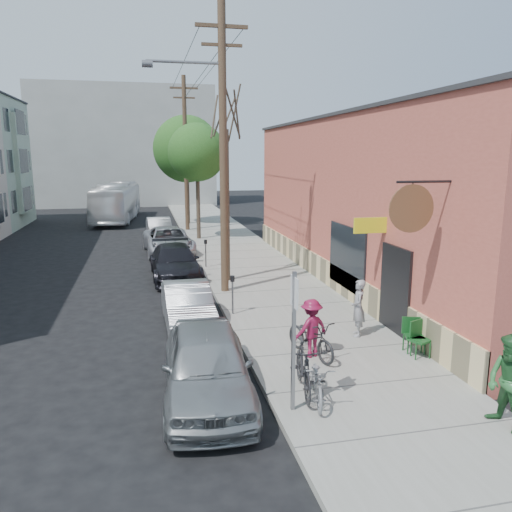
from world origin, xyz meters
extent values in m
plane|color=black|center=(0.00, 0.00, 0.00)|extent=(120.00, 120.00, 0.00)
cube|color=gray|center=(4.25, 11.00, 0.07)|extent=(4.50, 58.00, 0.15)
cube|color=#BB5545|center=(9.00, 5.00, 3.25)|extent=(5.00, 20.00, 6.50)
cube|color=#2B2B2D|center=(9.00, 5.00, 6.55)|extent=(5.20, 20.20, 0.12)
cube|color=beige|center=(6.48, 5.00, 0.55)|extent=(0.10, 20.00, 1.10)
cube|color=black|center=(6.47, -1.00, 1.30)|extent=(0.10, 1.60, 2.60)
cube|color=black|center=(6.47, 2.50, 1.60)|extent=(0.08, 3.00, 2.20)
cylinder|color=brown|center=(5.55, -3.20, 3.90)|extent=(1.10, 0.06, 1.10)
cube|color=yellow|center=(6.00, -0.20, 3.10)|extent=(1.00, 0.08, 0.45)
cube|color=#9EAF94|center=(-9.25, 26.00, 4.50)|extent=(1.10, 3.20, 7.00)
cube|color=#9D9E9A|center=(-2.00, 42.00, 6.00)|extent=(18.00, 8.00, 12.00)
cube|color=slate|center=(2.35, -4.72, 1.55)|extent=(0.07, 0.07, 2.80)
cube|color=silver|center=(2.35, -4.72, 2.55)|extent=(0.02, 0.45, 0.60)
cylinder|color=slate|center=(2.25, 1.53, 0.70)|extent=(0.06, 0.06, 1.10)
cylinder|color=black|center=(2.25, 1.53, 1.30)|extent=(0.14, 0.14, 0.18)
cylinder|color=slate|center=(2.25, 8.49, 0.70)|extent=(0.06, 0.06, 1.10)
cylinder|color=black|center=(2.25, 8.49, 1.30)|extent=(0.14, 0.14, 0.18)
cylinder|color=#503A28|center=(2.45, 4.34, 5.15)|extent=(0.28, 0.28, 10.00)
cube|color=#503A28|center=(2.45, 4.34, 9.35)|extent=(1.80, 0.12, 0.12)
cube|color=#503A28|center=(2.45, 4.34, 8.75)|extent=(1.40, 0.10, 0.10)
cylinder|color=slate|center=(-0.05, 4.34, 8.05)|extent=(0.35, 0.24, 0.24)
cylinder|color=#503A28|center=(2.45, 20.38, 5.15)|extent=(0.28, 0.28, 10.00)
cube|color=#503A28|center=(2.45, 20.38, 9.35)|extent=(1.80, 0.12, 0.12)
cube|color=#503A28|center=(2.45, 20.38, 8.75)|extent=(1.40, 0.10, 0.10)
cylinder|color=#44392C|center=(2.80, 5.94, 3.11)|extent=(0.24, 0.24, 5.91)
cylinder|color=#44392C|center=(2.80, 16.54, 2.56)|extent=(0.24, 0.24, 4.82)
sphere|color=#2B5F21|center=(2.80, 16.54, 5.27)|extent=(3.41, 3.41, 3.41)
cylinder|color=#44392C|center=(2.80, 23.62, 2.69)|extent=(0.24, 0.24, 5.08)
sphere|color=#2B5F21|center=(2.80, 23.62, 5.55)|extent=(4.81, 4.81, 4.81)
imported|color=gray|center=(5.31, -1.13, 0.95)|extent=(0.55, 0.67, 1.59)
imported|color=#27622F|center=(5.97, -6.24, 1.04)|extent=(0.80, 0.96, 1.78)
imported|color=maroon|center=(3.56, -2.24, 0.89)|extent=(1.08, 0.83, 1.47)
imported|color=black|center=(3.56, -2.24, 0.64)|extent=(1.17, 1.96, 0.97)
imported|color=black|center=(2.77, -4.07, 0.70)|extent=(0.81, 1.90, 1.11)
imported|color=slate|center=(2.96, -4.48, 0.58)|extent=(0.96, 1.72, 0.86)
imported|color=gray|center=(0.80, -3.64, 0.77)|extent=(2.10, 4.60, 1.53)
imported|color=#919498|center=(0.80, 1.07, 0.65)|extent=(1.47, 3.95, 1.29)
imported|color=black|center=(0.80, 7.23, 0.69)|extent=(2.07, 4.83, 1.39)
imported|color=#AAABB2|center=(0.80, 12.65, 0.70)|extent=(2.67, 5.21, 1.41)
imported|color=#939599|center=(0.48, 17.68, 0.66)|extent=(1.62, 4.07, 1.32)
imported|color=white|center=(-2.49, 27.52, 1.49)|extent=(3.49, 10.85, 2.97)
camera|label=1|loc=(-0.33, -13.41, 5.07)|focal=35.00mm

